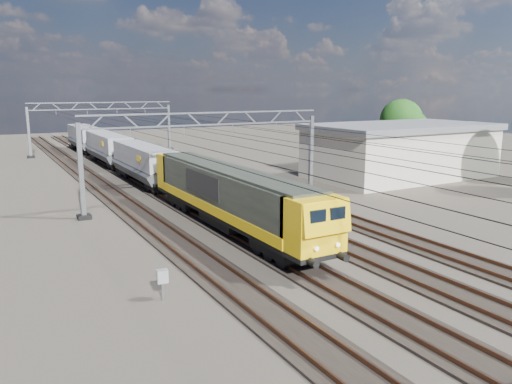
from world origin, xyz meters
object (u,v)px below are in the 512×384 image
hopper_wagon_mid (109,146)px  trackside_cabinet (163,277)px  hopper_wagon_third (85,137)px  tree_far (404,122)px  catenary_gantry_mid (209,154)px  catenary_gantry_far (103,125)px  locomotive (228,194)px  industrial_shed (400,150)px  hopper_wagon_lead (145,161)px

hopper_wagon_mid → trackside_cabinet: bearing=-100.1°
hopper_wagon_third → tree_far: 43.48m
hopper_wagon_mid → hopper_wagon_third: same height
hopper_wagon_third → trackside_cabinet: bearing=-97.5°
catenary_gantry_mid → hopper_wagon_third: bearing=93.0°
catenary_gantry_far → trackside_cabinet: size_ratio=14.66×
locomotive → hopper_wagon_third: 46.10m
catenary_gantry_far → hopper_wagon_mid: (-2.00, -11.44, -1.67)m
hopper_wagon_mid → industrial_shed: industrial_shed is taller
hopper_wagon_third → hopper_wagon_mid: bearing=-90.0°
catenary_gantry_far → locomotive: catenary_gantry_far is taller
locomotive → trackside_cabinet: locomotive is taller
hopper_wagon_lead → trackside_cabinet: 27.06m
locomotive → hopper_wagon_lead: size_ratio=1.62×
hopper_wagon_lead → hopper_wagon_third: size_ratio=1.00×
tree_far → trackside_cabinet: bearing=-147.2°
catenary_gantry_mid → hopper_wagon_mid: size_ratio=1.53×
hopper_wagon_mid → trackside_cabinet: size_ratio=9.58×
hopper_wagon_lead → trackside_cabinet: size_ratio=9.58×
hopper_wagon_mid → tree_far: size_ratio=1.69×
hopper_wagon_mid → catenary_gantry_far: bearing=80.1°
catenary_gantry_mid → hopper_wagon_mid: 24.70m
catenary_gantry_far → industrial_shed: size_ratio=1.07×
hopper_wagon_mid → industrial_shed: bearing=-43.2°
hopper_wagon_third → trackside_cabinet: size_ratio=9.58×
hopper_wagon_mid → locomotive: bearing=-90.0°
catenary_gantry_mid → hopper_wagon_lead: (-2.00, 10.36, -1.67)m
industrial_shed → catenary_gantry_mid: bearing=-174.8°
catenary_gantry_far → industrial_shed: catenary_gantry_far is taller
hopper_wagon_third → industrial_shed: industrial_shed is taller
hopper_wagon_lead → tree_far: bearing=-1.0°
catenary_gantry_far → catenary_gantry_mid: bearing=-90.0°
catenary_gantry_far → hopper_wagon_lead: 25.78m
catenary_gantry_far → hopper_wagon_mid: 11.74m
catenary_gantry_mid → tree_far: bearing=17.9°
trackside_cabinet → industrial_shed: industrial_shed is taller
catenary_gantry_mid → hopper_wagon_lead: size_ratio=1.53×
trackside_cabinet → industrial_shed: (31.20, 17.70, 1.69)m
hopper_wagon_third → tree_far: size_ratio=1.69×
catenary_gantry_mid → hopper_wagon_third: size_ratio=1.53×
catenary_gantry_far → locomotive: size_ratio=0.94×
industrial_shed → tree_far: (8.32, 7.79, 2.17)m
trackside_cabinet → tree_far: tree_far is taller
catenary_gantry_far → hopper_wagon_lead: (-2.00, -25.64, -1.67)m
catenary_gantry_far → tree_far: tree_far is taller
catenary_gantry_mid → trackside_cabinet: (-9.20, -15.70, -2.87)m
locomotive → hopper_wagon_lead: locomotive is taller
trackside_cabinet → locomotive: bearing=58.0°
hopper_wagon_mid → tree_far: (32.32, -14.77, 2.66)m
hopper_wagon_third → trackside_cabinet: 54.95m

